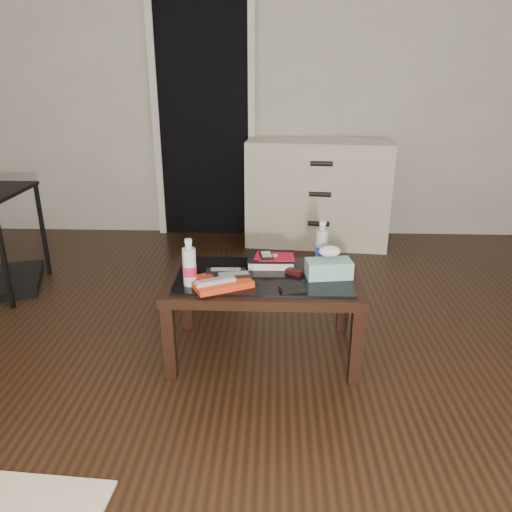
{
  "coord_description": "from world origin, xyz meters",
  "views": [
    {
      "loc": [
        0.23,
        -2.02,
        1.48
      ],
      "look_at": [
        0.14,
        0.42,
        0.55
      ],
      "focal_mm": 35.0,
      "sensor_mm": 36.0,
      "label": 1
    }
  ],
  "objects": [
    {
      "name": "ground",
      "position": [
        0.0,
        0.0,
        0.0
      ],
      "size": [
        5.0,
        5.0,
        0.0
      ],
      "primitive_type": "plane",
      "color": "black",
      "rests_on": "ground"
    },
    {
      "name": "room_shell",
      "position": [
        0.0,
        0.0,
        1.62
      ],
      "size": [
        5.0,
        5.0,
        5.0
      ],
      "color": "beige",
      "rests_on": "ground"
    },
    {
      "name": "doorway",
      "position": [
        -0.4,
        2.47,
        1.02
      ],
      "size": [
        0.9,
        0.08,
        2.07
      ],
      "color": "black",
      "rests_on": "ground"
    },
    {
      "name": "coffee_table",
      "position": [
        0.18,
        0.38,
        0.4
      ],
      "size": [
        1.0,
        0.6,
        0.46
      ],
      "color": "black",
      "rests_on": "ground"
    },
    {
      "name": "dresser",
      "position": [
        0.6,
        2.23,
        0.45
      ],
      "size": [
        1.24,
        0.61,
        0.9
      ],
      "rotation": [
        0.0,
        0.0,
        -0.09
      ],
      "color": "beige",
      "rests_on": "ground"
    },
    {
      "name": "magazines",
      "position": [
        -0.03,
        0.24,
        0.48
      ],
      "size": [
        0.34,
        0.31,
        0.03
      ],
      "primitive_type": "cube",
      "rotation": [
        0.0,
        0.0,
        0.47
      ],
      "color": "red",
      "rests_on": "coffee_table"
    },
    {
      "name": "remote_silver",
      "position": [
        -0.05,
        0.19,
        0.5
      ],
      "size": [
        0.2,
        0.14,
        0.02
      ],
      "primitive_type": "cube",
      "rotation": [
        0.0,
        0.0,
        0.47
      ],
      "color": "#A7A7AB",
      "rests_on": "magazines"
    },
    {
      "name": "remote_black_front",
      "position": [
        0.03,
        0.27,
        0.5
      ],
      "size": [
        0.21,
        0.09,
        0.02
      ],
      "primitive_type": "cube",
      "rotation": [
        0.0,
        0.0,
        0.2
      ],
      "color": "black",
      "rests_on": "magazines"
    },
    {
      "name": "remote_black_back",
      "position": [
        -0.01,
        0.32,
        0.5
      ],
      "size": [
        0.2,
        0.06,
        0.02
      ],
      "primitive_type": "cube",
      "rotation": [
        0.0,
        0.0,
        0.03
      ],
      "color": "black",
      "rests_on": "magazines"
    },
    {
      "name": "textbook",
      "position": [
        0.21,
        0.53,
        0.48
      ],
      "size": [
        0.26,
        0.21,
        0.05
      ],
      "primitive_type": "cube",
      "rotation": [
        0.0,
        0.0,
        0.03
      ],
      "color": "black",
      "rests_on": "coffee_table"
    },
    {
      "name": "dvd_mailers",
      "position": [
        0.23,
        0.52,
        0.51
      ],
      "size": [
        0.2,
        0.16,
        0.01
      ],
      "primitive_type": "cube",
      "rotation": [
        0.0,
        0.0,
        -0.11
      ],
      "color": "#B60C26",
      "rests_on": "textbook"
    },
    {
      "name": "ipod",
      "position": [
        0.19,
        0.5,
        0.52
      ],
      "size": [
        0.08,
        0.11,
        0.02
      ],
      "primitive_type": "cube",
      "rotation": [
        0.0,
        0.0,
        0.16
      ],
      "color": "black",
      "rests_on": "dvd_mailers"
    },
    {
      "name": "flip_phone",
      "position": [
        0.34,
        0.39,
        0.47
      ],
      "size": [
        0.1,
        0.09,
        0.02
      ],
      "primitive_type": "cube",
      "rotation": [
        0.0,
        0.0,
        -0.59
      ],
      "color": "black",
      "rests_on": "coffee_table"
    },
    {
      "name": "wallet",
      "position": [
        0.32,
        0.18,
        0.47
      ],
      "size": [
        0.13,
        0.1,
        0.02
      ],
      "primitive_type": "cube",
      "rotation": [
        0.0,
        0.0,
        0.27
      ],
      "color": "black",
      "rests_on": "coffee_table"
    },
    {
      "name": "water_bottle_left",
      "position": [
        -0.18,
        0.24,
        0.58
      ],
      "size": [
        0.08,
        0.08,
        0.24
      ],
      "primitive_type": "cylinder",
      "rotation": [
        0.0,
        0.0,
        0.16
      ],
      "color": "silver",
      "rests_on": "coffee_table"
    },
    {
      "name": "water_bottle_right",
      "position": [
        0.49,
        0.55,
        0.58
      ],
      "size": [
        0.07,
        0.07,
        0.24
      ],
      "primitive_type": "cylinder",
      "rotation": [
        0.0,
        0.0,
        0.13
      ],
      "color": "silver",
      "rests_on": "coffee_table"
    },
    {
      "name": "tissue_box",
      "position": [
        0.51,
        0.36,
        0.51
      ],
      "size": [
        0.24,
        0.15,
        0.09
      ],
      "primitive_type": "cube",
      "rotation": [
        0.0,
        0.0,
        0.14
      ],
      "color": "teal",
      "rests_on": "coffee_table"
    }
  ]
}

